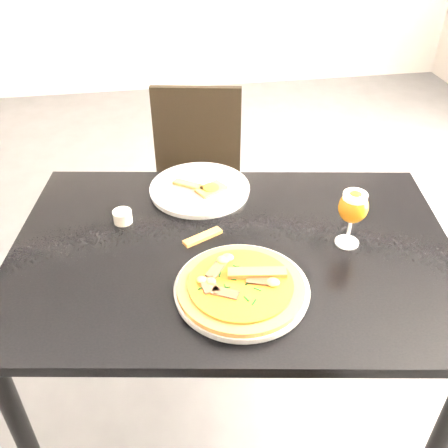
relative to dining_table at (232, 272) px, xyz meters
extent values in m
plane|color=#505052|center=(-0.06, 0.14, -0.66)|extent=(6.00, 6.00, 0.00)
cube|color=black|center=(0.00, 0.00, 0.08)|extent=(1.32, 0.99, 0.03)
cylinder|color=black|center=(-0.59, -0.24, -0.30)|extent=(0.05, 0.05, 0.72)
cylinder|color=black|center=(0.47, -0.43, -0.30)|extent=(0.05, 0.05, 0.72)
cylinder|color=black|center=(-0.47, 0.43, -0.30)|extent=(0.05, 0.05, 0.72)
cylinder|color=black|center=(0.59, 0.24, -0.30)|extent=(0.05, 0.05, 0.72)
cube|color=black|center=(-0.02, 0.74, -0.24)|extent=(0.46, 0.46, 0.04)
cylinder|color=black|center=(-0.21, 0.61, -0.46)|extent=(0.03, 0.03, 0.40)
cylinder|color=black|center=(0.10, 0.55, -0.46)|extent=(0.03, 0.03, 0.40)
cylinder|color=black|center=(-0.15, 0.92, -0.46)|extent=(0.03, 0.03, 0.40)
cylinder|color=black|center=(0.16, 0.86, -0.46)|extent=(0.03, 0.03, 0.40)
cube|color=black|center=(0.01, 0.91, 0.00)|extent=(0.37, 0.10, 0.39)
cylinder|color=silver|center=(-0.01, -0.18, 0.10)|extent=(0.35, 0.35, 0.02)
cylinder|color=#A36027|center=(-0.01, -0.18, 0.11)|extent=(0.31, 0.31, 0.01)
cylinder|color=#C16310|center=(-0.01, -0.18, 0.12)|extent=(0.25, 0.25, 0.01)
cube|color=#472C1E|center=(0.02, -0.18, 0.13)|extent=(0.06, 0.03, 0.00)
cube|color=#472C1E|center=(-0.01, -0.13, 0.13)|extent=(0.03, 0.06, 0.00)
cube|color=#472C1E|center=(-0.09, -0.18, 0.13)|extent=(0.06, 0.03, 0.00)
cube|color=#472C1E|center=(-0.01, -0.21, 0.13)|extent=(0.03, 0.06, 0.00)
ellipsoid|color=#F5CD4F|center=(0.01, -0.17, 0.13)|extent=(0.03, 0.03, 0.01)
ellipsoid|color=#F5CD4F|center=(-0.03, -0.11, 0.13)|extent=(0.03, 0.03, 0.01)
ellipsoid|color=#F5CD4F|center=(-0.03, -0.18, 0.13)|extent=(0.03, 0.03, 0.01)
ellipsoid|color=#F5CD4F|center=(-0.04, -0.25, 0.13)|extent=(0.03, 0.03, 0.01)
ellipsoid|color=#F5CD4F|center=(0.00, -0.20, 0.13)|extent=(0.03, 0.03, 0.01)
cube|color=#0B4210|center=(-0.01, -0.17, 0.13)|extent=(0.01, 0.02, 0.00)
cube|color=#0B4210|center=(-0.02, -0.13, 0.13)|extent=(0.01, 0.02, 0.00)
cube|color=#0B4210|center=(-0.06, -0.12, 0.13)|extent=(0.02, 0.02, 0.00)
cube|color=#0B4210|center=(-0.04, -0.17, 0.13)|extent=(0.02, 0.01, 0.00)
cube|color=#0B4210|center=(-0.08, -0.19, 0.13)|extent=(0.02, 0.01, 0.00)
cube|color=#0B4210|center=(-0.02, -0.19, 0.13)|extent=(0.02, 0.02, 0.00)
cube|color=#0B4210|center=(-0.03, -0.23, 0.13)|extent=(0.01, 0.02, 0.00)
cube|color=#0B4210|center=(0.00, -0.26, 0.13)|extent=(0.01, 0.02, 0.00)
cube|color=#0B4210|center=(0.01, -0.21, 0.13)|extent=(0.02, 0.02, 0.00)
cube|color=#0B4210|center=(0.05, -0.21, 0.13)|extent=(0.02, 0.01, 0.00)
cube|color=#0B4210|center=(0.00, -0.18, 0.13)|extent=(0.02, 0.01, 0.00)
cube|color=#0B4210|center=(0.03, -0.15, 0.13)|extent=(0.02, 0.02, 0.00)
cube|color=#A36027|center=(0.04, -0.18, 0.13)|extent=(0.14, 0.05, 0.01)
cylinder|color=silver|center=(-0.05, 0.29, 0.10)|extent=(0.31, 0.31, 0.02)
cube|color=#A36027|center=(-0.08, 0.30, 0.11)|extent=(0.10, 0.08, 0.01)
cube|color=#A36027|center=(-0.02, 0.27, 0.11)|extent=(0.10, 0.09, 0.01)
cylinder|color=#C16310|center=(-0.02, 0.27, 0.12)|extent=(0.05, 0.05, 0.00)
cube|color=#A36027|center=(-0.07, 0.05, 0.09)|extent=(0.12, 0.08, 0.01)
cylinder|color=beige|center=(-0.29, 0.17, 0.11)|extent=(0.05, 0.05, 0.04)
cylinder|color=gold|center=(-0.29, 0.17, 0.12)|extent=(0.05, 0.05, 0.01)
cylinder|color=silver|center=(0.31, -0.03, 0.09)|extent=(0.07, 0.07, 0.00)
cylinder|color=silver|center=(0.31, -0.03, 0.13)|extent=(0.01, 0.01, 0.07)
ellipsoid|color=#A45F0F|center=(0.31, -0.03, 0.21)|extent=(0.08, 0.08, 0.09)
cylinder|color=white|center=(0.31, -0.03, 0.24)|extent=(0.06, 0.06, 0.01)
camera|label=1|loc=(-0.19, -1.03, 0.94)|focal=40.00mm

